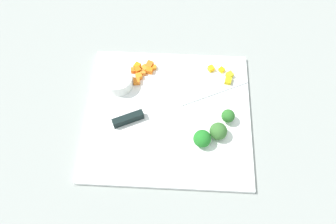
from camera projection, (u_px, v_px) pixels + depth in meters
ground_plane at (168, 116)px, 0.89m from camera, size 4.00×4.00×0.00m
cutting_board at (168, 115)px, 0.88m from camera, size 0.41×0.38×0.01m
prep_bowl at (119, 82)px, 0.90m from camera, size 0.07×0.07×0.03m
chef_knife at (155, 110)px, 0.87m from camera, size 0.34×0.17×0.02m
carrot_dice_0 at (139, 76)px, 0.92m from camera, size 0.02×0.02×0.01m
carrot_dice_1 at (134, 70)px, 0.93m from camera, size 0.02×0.02×0.01m
carrot_dice_2 at (145, 68)px, 0.94m from camera, size 0.02×0.02×0.01m
carrot_dice_3 at (149, 71)px, 0.93m from camera, size 0.02×0.02×0.01m
carrot_dice_4 at (154, 67)px, 0.94m from camera, size 0.01×0.01×0.01m
carrot_dice_5 at (137, 66)px, 0.94m from camera, size 0.02×0.02×0.02m
carrot_dice_6 at (137, 81)px, 0.92m from camera, size 0.02×0.02×0.01m
carrot_dice_7 at (143, 72)px, 0.93m from camera, size 0.02×0.02×0.01m
carrot_dice_8 at (138, 70)px, 0.93m from camera, size 0.02×0.02×0.02m
carrot_dice_9 at (149, 65)px, 0.94m from camera, size 0.02×0.02×0.02m
pepper_dice_0 at (228, 81)px, 0.92m from camera, size 0.02×0.02×0.01m
pepper_dice_1 at (222, 70)px, 0.94m from camera, size 0.02×0.02×0.01m
pepper_dice_2 at (230, 75)px, 0.93m from camera, size 0.02×0.02×0.01m
pepper_dice_3 at (211, 69)px, 0.94m from camera, size 0.02×0.02×0.01m
broccoli_floret_0 at (218, 131)px, 0.83m from camera, size 0.04×0.04×0.04m
broccoli_floret_1 at (228, 116)px, 0.85m from camera, size 0.03×0.03×0.04m
broccoli_floret_2 at (202, 139)px, 0.82m from camera, size 0.04×0.04×0.04m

